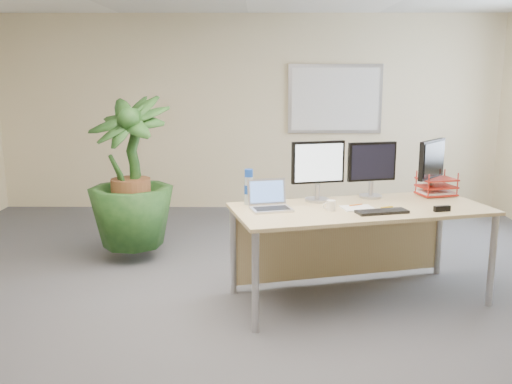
{
  "coord_description": "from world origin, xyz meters",
  "views": [
    {
      "loc": [
        0.17,
        -4.02,
        1.91
      ],
      "look_at": [
        0.13,
        0.35,
        0.99
      ],
      "focal_mm": 40.0,
      "sensor_mm": 36.0,
      "label": 1
    }
  ],
  "objects_px": {
    "floor_plant": "(131,189)",
    "monitor_left": "(318,167)",
    "laptop": "(269,202)",
    "desk": "(354,224)",
    "monitor_right": "(372,166)"
  },
  "relations": [
    {
      "from": "desk",
      "to": "floor_plant",
      "type": "relative_size",
      "value": 1.51
    },
    {
      "from": "laptop",
      "to": "floor_plant",
      "type": "bearing_deg",
      "value": 141.43
    },
    {
      "from": "desk",
      "to": "monitor_left",
      "type": "bearing_deg",
      "value": 159.56
    },
    {
      "from": "monitor_right",
      "to": "floor_plant",
      "type": "bearing_deg",
      "value": 163.63
    },
    {
      "from": "monitor_left",
      "to": "desk",
      "type": "bearing_deg",
      "value": -20.44
    },
    {
      "from": "desk",
      "to": "floor_plant",
      "type": "height_order",
      "value": "floor_plant"
    },
    {
      "from": "desk",
      "to": "laptop",
      "type": "bearing_deg",
      "value": -167.21
    },
    {
      "from": "monitor_right",
      "to": "laptop",
      "type": "xyz_separation_m",
      "value": [
        -0.92,
        -0.43,
        -0.23
      ]
    },
    {
      "from": "floor_plant",
      "to": "monitor_right",
      "type": "distance_m",
      "value": 2.43
    },
    {
      "from": "laptop",
      "to": "desk",
      "type": "bearing_deg",
      "value": 12.79
    },
    {
      "from": "desk",
      "to": "laptop",
      "type": "xyz_separation_m",
      "value": [
        -0.73,
        -0.17,
        0.23
      ]
    },
    {
      "from": "floor_plant",
      "to": "monitor_left",
      "type": "height_order",
      "value": "floor_plant"
    },
    {
      "from": "desk",
      "to": "laptop",
      "type": "distance_m",
      "value": 0.79
    },
    {
      "from": "floor_plant",
      "to": "monitor_left",
      "type": "bearing_deg",
      "value": -24.54
    },
    {
      "from": "desk",
      "to": "monitor_left",
      "type": "relative_size",
      "value": 4.34
    }
  ]
}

